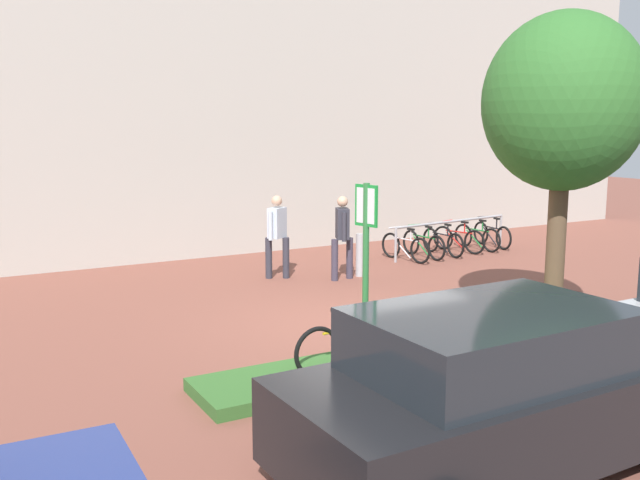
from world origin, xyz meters
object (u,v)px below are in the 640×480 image
at_px(parking_sign_post, 366,251).
at_px(person_suited_navy, 342,232).
at_px(bike_at_sign, 351,344).
at_px(bollard_steel, 360,255).
at_px(car_black_suv, 502,390).
at_px(bike_rack_cluster, 451,240).
at_px(tree_sidewalk, 564,104).
at_px(person_shirt_blue, 277,231).

distance_m(parking_sign_post, person_suited_navy, 5.55).
bearing_deg(bike_at_sign, bollard_steel, 56.42).
bearing_deg(parking_sign_post, person_suited_navy, 61.99).
bearing_deg(person_suited_navy, parking_sign_post, -118.01).
bearing_deg(parking_sign_post, car_black_suv, -95.75).
bearing_deg(bike_rack_cluster, bike_at_sign, -138.02).
distance_m(parking_sign_post, car_black_suv, 2.87).
bearing_deg(car_black_suv, bollard_steel, 66.51).
relative_size(tree_sidewalk, car_black_suv, 1.10).
distance_m(bike_rack_cluster, car_black_suv, 11.06).
height_order(bike_at_sign, car_black_suv, car_black_suv).
bearing_deg(parking_sign_post, bike_at_sign, 113.86).
bearing_deg(bike_rack_cluster, bollard_steel, -161.69).
distance_m(person_shirt_blue, car_black_suv, 8.54).
xyz_separation_m(bollard_steel, person_shirt_blue, (-1.58, 0.67, 0.53)).
xyz_separation_m(bike_rack_cluster, car_black_suv, (-6.70, -8.79, 0.41)).
xyz_separation_m(person_suited_navy, car_black_suv, (-2.86, -7.59, -0.23)).
bearing_deg(bollard_steel, bike_rack_cluster, 18.31).
xyz_separation_m(tree_sidewalk, person_shirt_blue, (-1.92, 5.58, -2.46)).
height_order(parking_sign_post, bike_rack_cluster, parking_sign_post).
bearing_deg(parking_sign_post, tree_sidewalk, 0.80).
bearing_deg(car_black_suv, parking_sign_post, 84.25).
bearing_deg(tree_sidewalk, parking_sign_post, -179.20).
bearing_deg(tree_sidewalk, person_shirt_blue, 109.02).
height_order(parking_sign_post, person_shirt_blue, parking_sign_post).
relative_size(parking_sign_post, person_shirt_blue, 1.42).
xyz_separation_m(person_shirt_blue, car_black_suv, (-1.76, -8.35, -0.23)).
bearing_deg(person_suited_navy, bike_rack_cluster, 17.33).
relative_size(bike_rack_cluster, person_shirt_blue, 2.17).
xyz_separation_m(bike_at_sign, person_shirt_blue, (1.57, 5.42, 0.63)).
bearing_deg(bike_at_sign, person_suited_navy, 60.14).
distance_m(bike_at_sign, bike_rack_cluster, 8.76).
bearing_deg(bike_rack_cluster, person_suited_navy, -162.67).
height_order(person_shirt_blue, person_suited_navy, same).
bearing_deg(bike_rack_cluster, tree_sidewalk, -116.63).
height_order(parking_sign_post, bollard_steel, parking_sign_post).
bearing_deg(bollard_steel, bike_at_sign, -123.58).
height_order(tree_sidewalk, person_shirt_blue, tree_sidewalk).
distance_m(bike_rack_cluster, person_shirt_blue, 5.00).
bearing_deg(parking_sign_post, bike_rack_cluster, 43.34).
xyz_separation_m(bike_rack_cluster, bollard_steel, (-3.36, -1.11, 0.10)).
bearing_deg(bike_rack_cluster, person_shirt_blue, -174.93).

